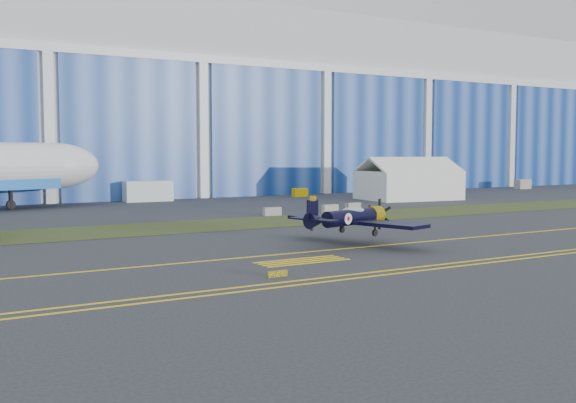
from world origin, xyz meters
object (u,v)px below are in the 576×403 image
warbird (350,217)px  tug (300,192)px  tent (408,178)px  shipping_container (148,191)px

warbird → tug: warbird is taller
warbird → tent: tent is taller
warbird → shipping_container: warbird is taller
shipping_container → tug: (23.46, -2.23, -0.78)m
tent → tug: size_ratio=6.56×
warbird → tug: size_ratio=6.35×
warbird → tent: size_ratio=0.97×
warbird → tug: (25.06, 48.04, -1.41)m
warbird → shipping_container: (1.61, 50.27, -0.62)m
shipping_container → warbird: bearing=-89.0°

